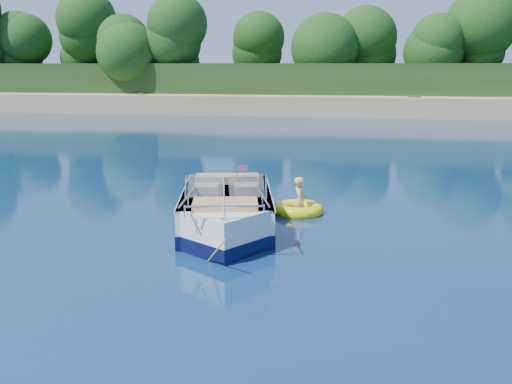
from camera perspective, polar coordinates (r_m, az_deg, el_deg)
ground at (r=10.90m, az=-15.19°, el=-8.43°), size 160.00×160.00×0.00m
shoreline at (r=73.12m, az=6.78°, el=10.22°), size 170.00×59.00×6.00m
treeline at (r=50.40m, az=5.29°, el=14.44°), size 150.00×7.12×8.19m
motorboat at (r=13.47m, az=-2.97°, el=-2.25°), size 2.90×5.85×1.98m
tow_tube at (r=15.12m, az=4.27°, el=-1.77°), size 1.45×1.45×0.35m
boy at (r=15.13m, az=4.40°, el=-2.12°), size 0.41×0.78×1.47m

